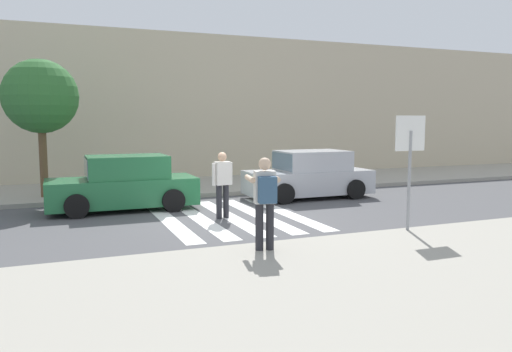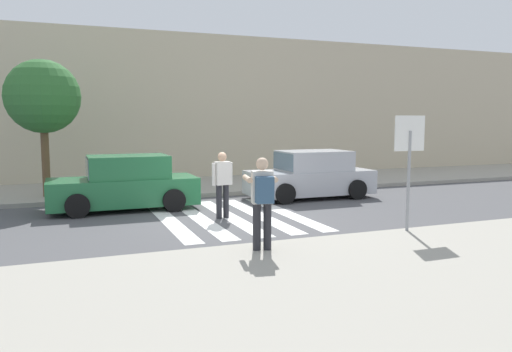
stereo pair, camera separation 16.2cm
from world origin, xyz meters
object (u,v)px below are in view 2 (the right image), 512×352
object	(u,v)px
pedestrian_crossing	(222,181)
parked_car_green	(125,184)
stop_sign	(409,147)
street_tree_west	(43,97)
parked_car_silver	(311,176)
photographer_with_backpack	(262,195)

from	to	relation	value
pedestrian_crossing	parked_car_green	distance (m)	3.16
stop_sign	street_tree_west	size ratio (longest dim) A/B	0.59
parked_car_green	parked_car_silver	size ratio (longest dim) A/B	1.00
photographer_with_backpack	parked_car_green	distance (m)	6.36
pedestrian_crossing	street_tree_west	bearing A→B (deg)	132.61
stop_sign	pedestrian_crossing	size ratio (longest dim) A/B	1.45
pedestrian_crossing	parked_car_silver	size ratio (longest dim) A/B	0.42
photographer_with_backpack	pedestrian_crossing	bearing A→B (deg)	83.53
photographer_with_backpack	parked_car_green	world-z (taller)	photographer_with_backpack
photographer_with_backpack	parked_car_silver	xyz separation A→B (m)	(4.17, 6.09, -0.44)
stop_sign	street_tree_west	distance (m)	11.14
stop_sign	parked_car_green	xyz separation A→B (m)	(-5.35, 5.69, -1.24)
parked_car_silver	street_tree_west	distance (m)	8.81
pedestrian_crossing	parked_car_green	bearing A→B (deg)	134.64
pedestrian_crossing	parked_car_green	world-z (taller)	pedestrian_crossing
stop_sign	parked_car_green	bearing A→B (deg)	133.28
parked_car_silver	parked_car_green	bearing A→B (deg)	180.00
photographer_with_backpack	street_tree_west	xyz separation A→B (m)	(-3.90, 8.57, 2.09)
stop_sign	parked_car_green	distance (m)	7.91
photographer_with_backpack	street_tree_west	bearing A→B (deg)	114.48
parked_car_silver	street_tree_west	bearing A→B (deg)	162.97
parked_car_silver	stop_sign	bearing A→B (deg)	-95.98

